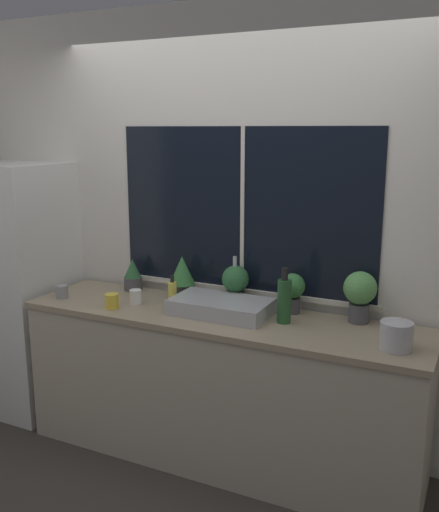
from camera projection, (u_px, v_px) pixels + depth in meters
The scene contains 17 objects.
ground_plane at pixel (197, 482), 3.24m from camera, with size 14.00×14.00×0.00m, color #38332D.
wall_back at pixel (245, 230), 3.52m from camera, with size 8.00×0.09×2.70m.
wall_left at pixel (59, 197), 5.20m from camera, with size 0.06×7.00×2.70m.
counter at pixel (219, 387), 3.39m from camera, with size 2.40×0.61×0.91m.
refrigerator at pixel (18, 288), 4.01m from camera, with size 0.69×0.65×1.73m.
sink at pixel (221, 306), 3.31m from camera, with size 0.57×0.38×0.30m.
potted_plant_far_left at pixel (133, 275), 3.79m from camera, with size 0.12×0.12×0.21m.
potted_plant_left at pixel (182, 273), 3.62m from camera, with size 0.16×0.16×0.27m.
potted_plant_center at pixel (235, 283), 3.46m from camera, with size 0.16×0.16×0.25m.
potted_plant_right at pixel (292, 290), 3.31m from camera, with size 0.15×0.15×0.24m.
potted_plant_far_right at pixel (360, 292), 3.13m from camera, with size 0.18×0.18×0.29m.
soap_bottle at pixel (172, 293), 3.47m from camera, with size 0.05×0.05×0.18m.
bottle_tall at pixel (284, 300), 3.14m from camera, with size 0.08×0.08×0.31m.
mug_yellow at pixel (112, 301), 3.41m from camera, with size 0.08×0.08×0.09m.
mug_white at pixel (136, 297), 3.50m from camera, with size 0.07×0.07×0.09m.
mug_grey at pixel (62, 292), 3.62m from camera, with size 0.07×0.07×0.08m.
kettle at pixel (396, 335), 2.76m from camera, with size 0.16×0.16×0.16m.
Camera 1 is at (1.37, -2.54, 1.96)m, focal length 40.00 mm.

